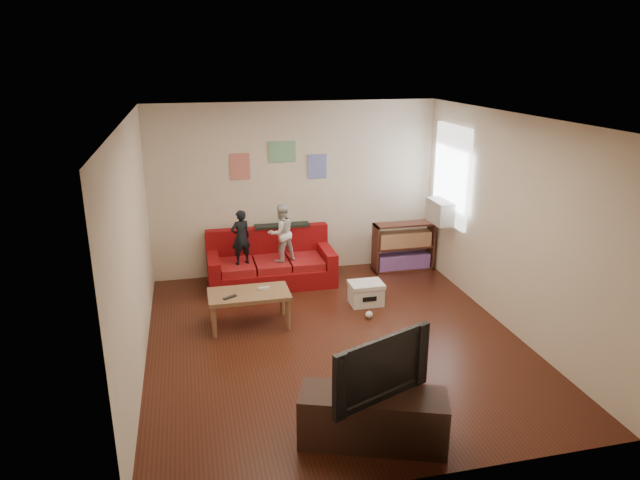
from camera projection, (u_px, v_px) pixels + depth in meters
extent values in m
cube|color=#441C10|center=(335.00, 341.00, 7.04)|extent=(4.50, 5.00, 0.01)
cube|color=white|center=(337.00, 118.00, 6.20)|extent=(4.50, 5.00, 0.01)
cube|color=beige|center=(295.00, 189.00, 8.94)|extent=(4.50, 0.01, 2.70)
cube|color=beige|center=(420.00, 334.00, 4.30)|extent=(4.50, 0.01, 2.70)
cube|color=beige|center=(133.00, 251.00, 6.13)|extent=(0.01, 5.00, 2.70)
cube|color=beige|center=(510.00, 224.00, 7.11)|extent=(0.01, 5.00, 2.70)
cube|color=maroon|center=(271.00, 275.00, 8.74)|extent=(1.90, 0.86, 0.29)
cube|color=maroon|center=(268.00, 243.00, 8.93)|extent=(1.90, 0.17, 0.52)
cube|color=maroon|center=(213.00, 263.00, 8.47)|extent=(0.17, 0.86, 0.24)
cube|color=maroon|center=(326.00, 255.00, 8.85)|extent=(0.17, 0.86, 0.24)
cube|color=maroon|center=(237.00, 267.00, 8.50)|extent=(0.49, 0.65, 0.11)
cube|color=maroon|center=(272.00, 264.00, 8.62)|extent=(0.49, 0.65, 0.11)
cube|color=maroon|center=(305.00, 261.00, 8.73)|extent=(0.49, 0.65, 0.11)
cube|color=black|center=(282.00, 226.00, 8.90)|extent=(0.86, 0.21, 0.04)
imported|color=black|center=(241.00, 237.00, 8.34)|extent=(0.35, 0.28, 0.83)
imported|color=silver|center=(281.00, 233.00, 8.46)|extent=(0.52, 0.46, 0.88)
cube|color=olive|center=(249.00, 294.00, 7.29)|extent=(1.03, 0.57, 0.05)
cylinder|color=olive|center=(214.00, 322.00, 7.04)|extent=(0.06, 0.06, 0.41)
cylinder|color=olive|center=(288.00, 315.00, 7.25)|extent=(0.06, 0.06, 0.41)
cylinder|color=olive|center=(212.00, 307.00, 7.48)|extent=(0.06, 0.06, 0.41)
cylinder|color=olive|center=(282.00, 300.00, 7.68)|extent=(0.06, 0.06, 0.41)
cube|color=black|center=(230.00, 297.00, 7.11)|extent=(0.18, 0.13, 0.02)
cube|color=silver|center=(264.00, 288.00, 7.37)|extent=(0.16, 0.06, 0.03)
cube|color=#492218|center=(375.00, 249.00, 9.15)|extent=(0.03, 0.30, 0.79)
cube|color=#492218|center=(431.00, 244.00, 9.36)|extent=(0.03, 0.30, 0.79)
cube|color=#492218|center=(402.00, 268.00, 9.37)|extent=(0.98, 0.30, 0.03)
cube|color=#492218|center=(404.00, 224.00, 9.13)|extent=(0.98, 0.30, 0.03)
cube|color=#492218|center=(403.00, 246.00, 9.25)|extent=(0.92, 0.30, 0.02)
cube|color=#623F8C|center=(403.00, 261.00, 9.33)|extent=(0.87, 0.25, 0.24)
cube|color=#8C613F|center=(404.00, 239.00, 9.21)|extent=(0.87, 0.25, 0.24)
cube|color=white|center=(451.00, 175.00, 8.54)|extent=(0.04, 1.08, 1.48)
cube|color=#B7B2A3|center=(441.00, 212.00, 8.69)|extent=(0.28, 0.55, 0.35)
cube|color=#D87266|center=(240.00, 166.00, 8.61)|extent=(0.30, 0.01, 0.40)
cube|color=#72B27F|center=(282.00, 152.00, 8.69)|extent=(0.42, 0.01, 0.32)
cube|color=#727FCC|center=(317.00, 166.00, 8.89)|extent=(0.30, 0.01, 0.38)
cube|color=white|center=(366.00, 295.00, 8.03)|extent=(0.45, 0.33, 0.27)
cube|color=white|center=(366.00, 284.00, 7.98)|extent=(0.47, 0.36, 0.06)
cube|color=black|center=(370.00, 299.00, 7.86)|extent=(0.20, 0.00, 0.07)
cube|color=#331D15|center=(373.00, 418.00, 5.12)|extent=(1.39, 0.86, 0.49)
imported|color=black|center=(374.00, 364.00, 4.95)|extent=(1.02, 0.53, 0.60)
sphere|color=silver|center=(369.00, 315.00, 7.61)|extent=(0.11, 0.11, 0.10)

